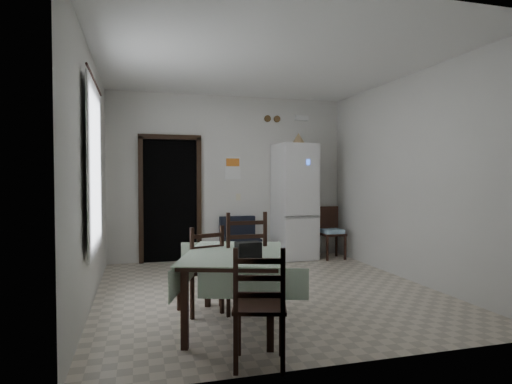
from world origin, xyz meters
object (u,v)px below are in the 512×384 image
object	(u,v)px
dining_table	(234,289)
fridge	(295,201)
dining_chair_far_left	(200,269)
dining_chair_far_right	(242,260)
dining_chair_near_head	(260,305)
corner_chair	(332,233)
navy_seat	(240,239)

from	to	relation	value
dining_table	fridge	bearing A→B (deg)	78.26
fridge	dining_chair_far_left	world-z (taller)	fridge
dining_table	dining_chair_far_left	bearing A→B (deg)	135.44
fridge	dining_chair_far_right	size ratio (longest dim) A/B	1.88
dining_chair_far_left	dining_chair_near_head	xyz separation A→B (m)	(0.26, -1.42, -0.00)
dining_chair_far_left	dining_table	bearing A→B (deg)	99.60
corner_chair	dining_table	world-z (taller)	corner_chair
dining_table	dining_chair_far_left	world-z (taller)	dining_chair_far_left
corner_chair	dining_chair_far_left	xyz separation A→B (m)	(-2.70, -2.39, 0.01)
dining_table	dining_chair_near_head	xyz separation A→B (m)	(-0.00, -0.91, 0.11)
navy_seat	dining_table	size ratio (longest dim) A/B	0.55
dining_chair_near_head	dining_chair_far_right	bearing A→B (deg)	-81.22
fridge	navy_seat	distance (m)	1.19
fridge	dining_chair_near_head	world-z (taller)	fridge
navy_seat	dining_chair_far_right	size ratio (longest dim) A/B	0.70
navy_seat	corner_chair	distance (m)	1.65
dining_table	dining_chair_far_left	distance (m)	0.59
fridge	dining_chair_near_head	size ratio (longest dim) A/B	2.17
navy_seat	dining_chair_near_head	distance (m)	4.09
dining_table	dining_chair_far_right	bearing A→B (deg)	86.17
navy_seat	dining_chair_near_head	xyz separation A→B (m)	(-0.80, -4.01, 0.09)
dining_table	dining_chair_far_right	distance (m)	0.54
dining_chair_far_left	dining_chair_far_right	world-z (taller)	dining_chair_far_right
navy_seat	dining_table	bearing A→B (deg)	-105.24
fridge	dining_chair_far_left	size ratio (longest dim) A/B	2.17
fridge	dining_chair_far_left	distance (m)	3.35
navy_seat	dining_chair_far_left	xyz separation A→B (m)	(-1.06, -2.59, 0.09)
dining_chair_far_right	dining_chair_near_head	world-z (taller)	dining_chair_far_right
dining_chair_far_right	dining_chair_near_head	xyz separation A→B (m)	(-0.20, -1.38, -0.07)
fridge	dining_table	bearing A→B (deg)	-125.43
navy_seat	dining_chair_far_left	size ratio (longest dim) A/B	0.81
navy_seat	dining_chair_near_head	bearing A→B (deg)	-102.11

